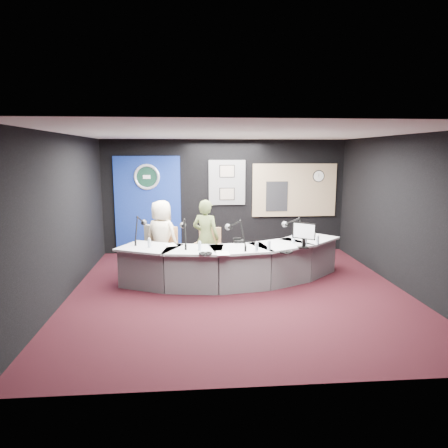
{
  "coord_description": "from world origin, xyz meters",
  "views": [
    {
      "loc": [
        -0.82,
        -6.86,
        2.47
      ],
      "look_at": [
        -0.2,
        0.8,
        1.1
      ],
      "focal_mm": 32.0,
      "sensor_mm": 36.0,
      "label": 1
    }
  ],
  "objects": [
    {
      "name": "seal_center",
      "position": [
        -1.9,
        2.94,
        1.9
      ],
      "size": [
        0.48,
        0.01,
        0.48
      ],
      "primitive_type": "cylinder",
      "rotation": [
        1.57,
        0.0,
        0.0
      ],
      "color": "black",
      "rests_on": "backdrop_panel"
    },
    {
      "name": "person_woman",
      "position": [
        -0.55,
        1.06,
        0.78
      ],
      "size": [
        0.67,
        0.59,
        1.55
      ],
      "primitive_type": "imported",
      "rotation": [
        0.0,
        0.0,
        2.68
      ],
      "color": "#576535",
      "rests_on": "ground"
    },
    {
      "name": "agency_seal",
      "position": [
        -1.9,
        2.93,
        1.9
      ],
      "size": [
        0.63,
        0.07,
        0.63
      ],
      "primitive_type": "torus",
      "rotation": [
        1.57,
        0.0,
        0.0
      ],
      "color": "silver",
      "rests_on": "backdrop_panel"
    },
    {
      "name": "paper_stack",
      "position": [
        -1.24,
        0.59,
        0.75
      ],
      "size": [
        0.28,
        0.33,
        0.0
      ],
      "primitive_type": "cube",
      "rotation": [
        0.0,
        0.0,
        0.36
      ],
      "color": "white",
      "rests_on": "broadcast_desk"
    },
    {
      "name": "boom_mic_d",
      "position": [
        1.12,
        0.45,
        1.05
      ],
      "size": [
        0.37,
        0.69,
        0.6
      ],
      "primitive_type": null,
      "color": "black",
      "rests_on": "broadcast_desk"
    },
    {
      "name": "framed_photo_upper",
      "position": [
        0.05,
        2.94,
        2.03
      ],
      "size": [
        0.34,
        0.02,
        0.27
      ],
      "primitive_type": "cube",
      "color": "gray",
      "rests_on": "pinboard"
    },
    {
      "name": "wall_right",
      "position": [
        3.0,
        0.0,
        1.4
      ],
      "size": [
        0.02,
        6.0,
        2.8
      ],
      "primitive_type": "cube",
      "color": "black",
      "rests_on": "ground"
    },
    {
      "name": "notepad",
      "position": [
        -0.3,
        -0.13,
        0.75
      ],
      "size": [
        0.23,
        0.32,
        0.0
      ],
      "primitive_type": "cube",
      "rotation": [
        0.0,
        0.0,
        0.02
      ],
      "color": "white",
      "rests_on": "broadcast_desk"
    },
    {
      "name": "booth_window_frame",
      "position": [
        1.75,
        2.97,
        1.55
      ],
      "size": [
        2.12,
        0.06,
        1.32
      ],
      "primitive_type": "cube",
      "color": "#9D8362",
      "rests_on": "wall_back"
    },
    {
      "name": "armchair_right",
      "position": [
        -0.55,
        1.06,
        0.42
      ],
      "size": [
        0.63,
        0.63,
        0.85
      ],
      "primitive_type": null,
      "rotation": [
        0.0,
        0.0,
        -0.44
      ],
      "color": "#B07A50",
      "rests_on": "ground"
    },
    {
      "name": "framed_photo_lower",
      "position": [
        0.05,
        2.94,
        1.47
      ],
      "size": [
        0.34,
        0.02,
        0.27
      ],
      "primitive_type": "cube",
      "color": "gray",
      "rests_on": "pinboard"
    },
    {
      "name": "wall_front",
      "position": [
        0.0,
        -3.0,
        1.4
      ],
      "size": [
        6.0,
        0.02,
        2.8
      ],
      "primitive_type": "cube",
      "color": "black",
      "rests_on": "ground"
    },
    {
      "name": "water_bottles",
      "position": [
        -0.02,
        0.24,
        0.84
      ],
      "size": [
        3.25,
        0.67,
        0.18
      ],
      "primitive_type": null,
      "color": "silver",
      "rests_on": "broadcast_desk"
    },
    {
      "name": "wall_clock",
      "position": [
        2.35,
        2.94,
        1.9
      ],
      "size": [
        0.28,
        0.01,
        0.28
      ],
      "primitive_type": "cylinder",
      "rotation": [
        1.57,
        0.0,
        0.0
      ],
      "color": "white",
      "rests_on": "booth_window_frame"
    },
    {
      "name": "ground",
      "position": [
        0.0,
        0.0,
        0.0
      ],
      "size": [
        6.0,
        6.0,
        0.0
      ],
      "primitive_type": "plane",
      "color": "black",
      "rests_on": "ground"
    },
    {
      "name": "headphones_far",
      "position": [
        -0.6,
        -0.18,
        0.77
      ],
      "size": [
        0.24,
        0.24,
        0.04
      ],
      "primitive_type": "torus",
      "color": "black",
      "rests_on": "broadcast_desk"
    },
    {
      "name": "headphones_near",
      "position": [
        0.81,
        -0.2,
        0.77
      ],
      "size": [
        0.19,
        0.19,
        0.03
      ],
      "primitive_type": "torus",
      "color": "black",
      "rests_on": "broadcast_desk"
    },
    {
      "name": "backdrop_panel",
      "position": [
        -1.9,
        2.97,
        1.25
      ],
      "size": [
        1.6,
        0.05,
        2.3
      ],
      "primitive_type": "cube",
      "color": "navy",
      "rests_on": "wall_back"
    },
    {
      "name": "ceiling",
      "position": [
        0.0,
        0.0,
        2.8
      ],
      "size": [
        6.0,
        6.0,
        0.02
      ],
      "primitive_type": "cube",
      "color": "silver",
      "rests_on": "ground"
    },
    {
      "name": "boom_mic_a",
      "position": [
        -1.84,
        0.87,
        1.05
      ],
      "size": [
        0.21,
        0.73,
        0.6
      ],
      "primitive_type": null,
      "color": "black",
      "rests_on": "broadcast_desk"
    },
    {
      "name": "booth_glow",
      "position": [
        1.75,
        2.96,
        1.55
      ],
      "size": [
        2.0,
        0.02,
        1.2
      ],
      "primitive_type": "cube",
      "color": "beige",
      "rests_on": "booth_window_frame"
    },
    {
      "name": "equipment_rack",
      "position": [
        1.3,
        2.94,
        1.4
      ],
      "size": [
        0.55,
        0.02,
        0.75
      ],
      "primitive_type": "cube",
      "color": "black",
      "rests_on": "booth_window_frame"
    },
    {
      "name": "boom_mic_c",
      "position": [
        -0.02,
        0.24,
        1.05
      ],
      "size": [
        0.38,
        0.68,
        0.6
      ],
      "primitive_type": null,
      "color": "black",
      "rests_on": "broadcast_desk"
    },
    {
      "name": "boom_mic_b",
      "position": [
        -0.97,
        0.48,
        1.05
      ],
      "size": [
        0.18,
        0.74,
        0.6
      ],
      "primitive_type": null,
      "color": "black",
      "rests_on": "broadcast_desk"
    },
    {
      "name": "wall_back",
      "position": [
        0.0,
        3.0,
        1.4
      ],
      "size": [
        6.0,
        0.02,
        2.8
      ],
      "primitive_type": "cube",
      "color": "black",
      "rests_on": "ground"
    },
    {
      "name": "computer_monitor",
      "position": [
        1.21,
        0.14,
        1.07
      ],
      "size": [
        0.33,
        0.26,
        0.27
      ],
      "primitive_type": "cube",
      "rotation": [
        0.0,
        0.0,
        -0.66
      ],
      "color": "black",
      "rests_on": "broadcast_desk"
    },
    {
      "name": "draped_jacket",
      "position": [
        -1.61,
        1.47,
        0.62
      ],
      "size": [
        0.47,
        0.35,
        0.7
      ],
      "primitive_type": "cube",
      "rotation": [
        0.0,
        0.0,
        -0.57
      ],
      "color": "slate",
      "rests_on": "armchair_left"
    },
    {
      "name": "armchair_left",
      "position": [
        -1.45,
        1.26,
        0.43
      ],
      "size": [
        0.67,
        0.67,
        0.86
      ],
      "primitive_type": null,
      "rotation": [
        0.0,
        0.0,
        -0.57
      ],
      "color": "#B07A50",
      "rests_on": "ground"
    },
    {
      "name": "wall_left",
      "position": [
        -3.0,
        0.0,
        1.4
      ],
      "size": [
        0.02,
        6.0,
        2.8
      ],
      "primitive_type": "cube",
      "color": "black",
      "rests_on": "ground"
    },
    {
      "name": "broadcast_desk",
      "position": [
        -0.05,
        0.55,
        0.38
      ],
      "size": [
        4.5,
        1.9,
        0.75
      ],
      "primitive_type": null,
      "color": "#B2B4B7",
      "rests_on": "ground"
    },
    {
      "name": "desk_phone",
      "position": [
        0.09,
        0.69,
        0.78
      ],
      "size": [
        0.21,
        0.17,
        0.05
      ],
      "primitive_type": "cube",
      "rotation": [
        0.0,
        0.0,
        0.03
      ],
      "color": "black",
      "rests_on": "broadcast_desk"
    },
    {
      "name": "pinboard",
      "position": [
        0.05,
        2.97,
        1.75
      ],
      "size": [
        0.9,
        0.04,
        1.1
      ],
      "primitive_type": "cube",
      "color": "slate",
      "rests_on": "wall_back"
    },
    {
      "name": "person_man",
      "position": [
        -1.45,
        1.26,
        0.76
      ],
      "size": [
        0.89,
        0.8,
        1.53
      ],
      "primitive_type": "imported",
      "rotation": [
        0.0,
        0.0,
        2.61
      ],
      "color": "#F7E5C5",
      "rests_on": "ground"
    }
  ]
}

